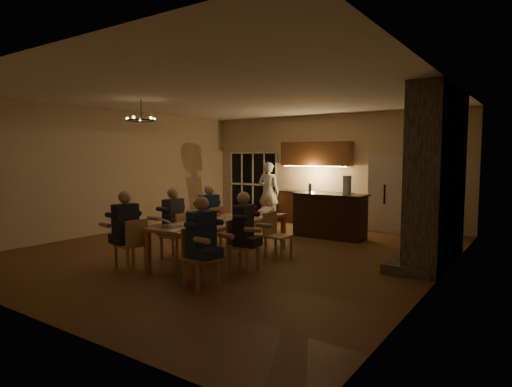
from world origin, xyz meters
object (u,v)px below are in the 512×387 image
(plate_left, at_px, (179,225))
(plate_far, at_px, (259,217))
(chair_right_near, at_px, (201,258))
(person_right_near, at_px, (202,241))
(redcup_mid, at_px, (218,213))
(bar_blender, at_px, (347,185))
(mug_front, at_px, (209,220))
(chair_left_mid, at_px, (175,235))
(laptop_e, at_px, (245,208))
(can_cola, at_px, (256,209))
(dining_table, at_px, (223,239))
(refrigerator, at_px, (389,193))
(person_right_mid, at_px, (244,232))
(chair_right_far, at_px, (278,236))
(chandelier, at_px, (141,120))
(bar_island, at_px, (330,216))
(laptop_c, at_px, (216,213))
(chair_left_far, at_px, (209,227))
(laptop_d, at_px, (234,216))
(redcup_near, at_px, (190,229))
(plate_near, at_px, (217,226))
(person_left_mid, at_px, (173,222))
(laptop_b, at_px, (205,221))
(standing_person, at_px, (269,192))
(mug_mid, at_px, (245,214))
(mug_back, at_px, (233,212))
(can_silver, at_px, (201,222))
(person_left_far, at_px, (209,216))
(chair_left_near, at_px, (130,244))
(person_left_near, at_px, (126,230))
(chair_right_mid, at_px, (244,246))
(can_right, at_px, (247,217))
(laptop_f, at_px, (263,210))
(bar_bottle, at_px, (310,188))
(laptop_a, at_px, (170,220))

(plate_left, xyz_separation_m, plate_far, (0.64, 1.60, 0.00))
(chair_right_near, height_order, person_right_near, person_right_near)
(redcup_mid, height_order, bar_blender, bar_blender)
(mug_front, relative_size, redcup_mid, 0.83)
(chair_left_mid, height_order, laptop_e, laptop_e)
(redcup_mid, relative_size, can_cola, 1.00)
(mug_front, bearing_deg, dining_table, 88.78)
(refrigerator, xyz_separation_m, plate_left, (-1.92, -5.84, -0.24))
(person_right_mid, relative_size, bar_blender, 3.09)
(chair_right_far, relative_size, chandelier, 1.41)
(bar_island, distance_m, laptop_c, 3.22)
(refrigerator, height_order, chair_left_mid, refrigerator)
(chair_left_far, relative_size, laptop_d, 2.78)
(redcup_near, distance_m, plate_near, 0.73)
(chair_right_near, bearing_deg, person_left_mid, 72.59)
(laptop_b, height_order, redcup_near, laptop_b)
(chair_left_mid, xyz_separation_m, standing_person, (-1.00, 4.94, 0.46))
(laptop_d, relative_size, mug_mid, 3.20)
(bar_island, distance_m, laptop_b, 4.03)
(chair_right_near, height_order, laptop_e, laptop_e)
(mug_back, bearing_deg, can_silver, -75.18)
(person_left_far, distance_m, laptop_b, 1.90)
(plate_near, bearing_deg, person_left_mid, 173.31)
(chair_left_near, distance_m, laptop_e, 2.67)
(laptop_b, distance_m, can_cola, 2.28)
(dining_table, bearing_deg, person_left_mid, -151.77)
(plate_left, bearing_deg, bar_blender, 69.47)
(person_left_near, bearing_deg, person_right_near, 100.10)
(chair_right_mid, bearing_deg, laptop_b, 119.30)
(can_right, xyz_separation_m, bar_blender, (0.87, 2.82, 0.49))
(mug_front, bearing_deg, laptop_b, -56.47)
(chair_left_near, bearing_deg, plate_near, 131.72)
(can_silver, height_order, can_cola, same)
(plate_far, bearing_deg, dining_table, -120.15)
(mug_back, bearing_deg, person_left_near, -103.36)
(standing_person, distance_m, laptop_b, 5.73)
(person_left_far, xyz_separation_m, mug_mid, (0.97, -0.01, 0.11))
(refrigerator, distance_m, redcup_mid, 5.00)
(bar_island, distance_m, person_right_near, 4.68)
(bar_island, height_order, laptop_f, bar_island)
(dining_table, bearing_deg, chair_right_far, 35.34)
(person_left_mid, xyz_separation_m, bar_bottle, (1.17, 3.52, 0.51))
(person_right_mid, bearing_deg, mug_mid, 23.30)
(chair_left_far, relative_size, redcup_mid, 7.42)
(chair_right_far, distance_m, redcup_mid, 1.39)
(dining_table, bearing_deg, redcup_mid, 138.41)
(bar_island, height_order, redcup_mid, bar_island)
(person_left_far, bearing_deg, person_right_mid, 62.00)
(mug_front, bearing_deg, plate_near, -29.76)
(can_cola, bearing_deg, laptop_a, -92.90)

